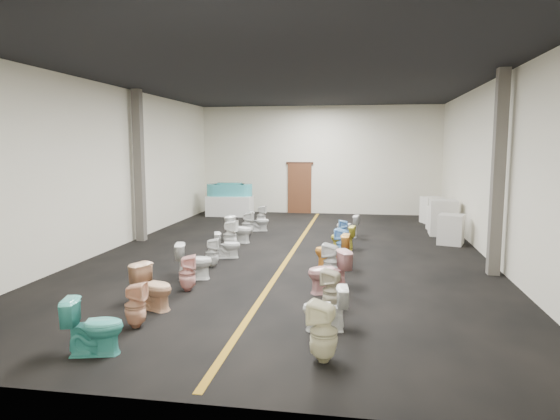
# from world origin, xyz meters

# --- Properties ---
(floor) EXTENTS (16.00, 16.00, 0.00)m
(floor) POSITION_xyz_m (0.00, 0.00, 0.00)
(floor) COLOR black
(floor) RESTS_ON ground
(ceiling) EXTENTS (16.00, 16.00, 0.00)m
(ceiling) POSITION_xyz_m (0.00, 0.00, 4.50)
(ceiling) COLOR black
(ceiling) RESTS_ON ground
(wall_back) EXTENTS (10.00, 0.00, 10.00)m
(wall_back) POSITION_xyz_m (0.00, 8.00, 2.25)
(wall_back) COLOR beige
(wall_back) RESTS_ON ground
(wall_front) EXTENTS (10.00, 0.00, 10.00)m
(wall_front) POSITION_xyz_m (0.00, -8.00, 2.25)
(wall_front) COLOR beige
(wall_front) RESTS_ON ground
(wall_left) EXTENTS (0.00, 16.00, 16.00)m
(wall_left) POSITION_xyz_m (-5.00, 0.00, 2.25)
(wall_left) COLOR beige
(wall_left) RESTS_ON ground
(wall_right) EXTENTS (0.00, 16.00, 16.00)m
(wall_right) POSITION_xyz_m (5.00, 0.00, 2.25)
(wall_right) COLOR beige
(wall_right) RESTS_ON ground
(aisle_stripe) EXTENTS (0.12, 15.60, 0.01)m
(aisle_stripe) POSITION_xyz_m (0.00, 0.00, 0.00)
(aisle_stripe) COLOR #976A16
(aisle_stripe) RESTS_ON floor
(back_door) EXTENTS (1.00, 0.10, 2.10)m
(back_door) POSITION_xyz_m (-0.80, 7.94, 1.05)
(back_door) COLOR #562D19
(back_door) RESTS_ON floor
(door_frame) EXTENTS (1.15, 0.08, 0.10)m
(door_frame) POSITION_xyz_m (-0.80, 7.95, 2.12)
(door_frame) COLOR #331C11
(door_frame) RESTS_ON back_door
(column_left) EXTENTS (0.25, 0.25, 4.50)m
(column_left) POSITION_xyz_m (-4.75, 1.00, 2.25)
(column_left) COLOR #59544C
(column_left) RESTS_ON floor
(column_right) EXTENTS (0.25, 0.25, 4.50)m
(column_right) POSITION_xyz_m (4.75, -1.50, 2.25)
(column_right) COLOR #59544C
(column_right) RESTS_ON floor
(display_table) EXTENTS (1.84, 0.94, 0.81)m
(display_table) POSITION_xyz_m (-3.52, 6.65, 0.41)
(display_table) COLOR white
(display_table) RESTS_ON floor
(bathtub) EXTENTS (1.85, 0.83, 0.55)m
(bathtub) POSITION_xyz_m (-3.52, 6.65, 1.07)
(bathtub) COLOR teal
(bathtub) RESTS_ON display_table
(appliance_crate_a) EXTENTS (0.86, 0.86, 0.87)m
(appliance_crate_a) POSITION_xyz_m (4.40, 1.91, 0.44)
(appliance_crate_a) COLOR beige
(appliance_crate_a) RESTS_ON floor
(appliance_crate_b) EXTENTS (0.86, 0.86, 1.14)m
(appliance_crate_b) POSITION_xyz_m (4.40, 3.45, 0.57)
(appliance_crate_b) COLOR silver
(appliance_crate_b) RESTS_ON floor
(appliance_crate_c) EXTENTS (0.74, 0.74, 0.80)m
(appliance_crate_c) POSITION_xyz_m (4.40, 4.38, 0.40)
(appliance_crate_c) COLOR silver
(appliance_crate_c) RESTS_ON floor
(appliance_crate_d) EXTENTS (0.87, 0.87, 0.98)m
(appliance_crate_d) POSITION_xyz_m (4.40, 5.97, 0.49)
(appliance_crate_d) COLOR white
(appliance_crate_d) RESTS_ON floor
(toilet_left_0) EXTENTS (0.87, 0.63, 0.80)m
(toilet_left_0) POSITION_xyz_m (-1.76, -6.94, 0.40)
(toilet_left_0) COLOR #41B1A6
(toilet_left_0) RESTS_ON floor
(toilet_left_1) EXTENTS (0.37, 0.36, 0.73)m
(toilet_left_1) POSITION_xyz_m (-1.65, -5.90, 0.36)
(toilet_left_1) COLOR #F0B28D
(toilet_left_1) RESTS_ON floor
(toilet_left_2) EXTENTS (0.89, 0.71, 0.79)m
(toilet_left_2) POSITION_xyz_m (-1.75, -4.99, 0.40)
(toilet_left_2) COLOR #E6AF86
(toilet_left_2) RESTS_ON floor
(toilet_left_3) EXTENTS (0.42, 0.41, 0.73)m
(toilet_left_3) POSITION_xyz_m (-1.54, -3.86, 0.36)
(toilet_left_3) COLOR #EFACA4
(toilet_left_3) RESTS_ON floor
(toilet_left_4) EXTENTS (0.85, 0.59, 0.79)m
(toilet_left_4) POSITION_xyz_m (-1.71, -2.97, 0.39)
(toilet_left_4) COLOR white
(toilet_left_4) RESTS_ON floor
(toilet_left_5) EXTENTS (0.38, 0.38, 0.69)m
(toilet_left_5) POSITION_xyz_m (-1.64, -1.89, 0.35)
(toilet_left_5) COLOR silver
(toilet_left_5) RESTS_ON floor
(toilet_left_6) EXTENTS (0.73, 0.54, 0.67)m
(toilet_left_6) POSITION_xyz_m (-1.54, -0.87, 0.33)
(toilet_left_6) COLOR white
(toilet_left_6) RESTS_ON floor
(toilet_left_7) EXTENTS (0.41, 0.40, 0.82)m
(toilet_left_7) POSITION_xyz_m (-1.74, 0.13, 0.41)
(toilet_left_7) COLOR white
(toilet_left_7) RESTS_ON floor
(toilet_left_8) EXTENTS (0.84, 0.60, 0.78)m
(toilet_left_8) POSITION_xyz_m (-1.75, 1.18, 0.39)
(toilet_left_8) COLOR white
(toilet_left_8) RESTS_ON floor
(toilet_left_9) EXTENTS (0.39, 0.38, 0.79)m
(toilet_left_9) POSITION_xyz_m (-1.74, 2.20, 0.39)
(toilet_left_9) COLOR silver
(toilet_left_9) RESTS_ON floor
(toilet_left_10) EXTENTS (0.74, 0.56, 0.67)m
(toilet_left_10) POSITION_xyz_m (-1.58, 3.25, 0.33)
(toilet_left_10) COLOR silver
(toilet_left_10) RESTS_ON floor
(toilet_left_11) EXTENTS (0.35, 0.34, 0.73)m
(toilet_left_11) POSITION_xyz_m (-1.72, 4.31, 0.37)
(toilet_left_11) COLOR silver
(toilet_left_11) RESTS_ON floor
(toilet_right_0) EXTENTS (0.46, 0.46, 0.83)m
(toilet_right_0) POSITION_xyz_m (1.37, -6.67, 0.41)
(toilet_right_0) COLOR #F2ECC2
(toilet_right_0) RESTS_ON floor
(toilet_right_1) EXTENTS (0.74, 0.48, 0.71)m
(toilet_right_1) POSITION_xyz_m (1.30, -5.53, 0.35)
(toilet_right_1) COLOR white
(toilet_right_1) RESTS_ON floor
(toilet_right_2) EXTENTS (0.43, 0.42, 0.75)m
(toilet_right_2) POSITION_xyz_m (1.36, -4.62, 0.37)
(toilet_right_2) COLOR beige
(toilet_right_2) RESTS_ON floor
(toilet_right_3) EXTENTS (0.94, 0.75, 0.84)m
(toilet_right_3) POSITION_xyz_m (1.22, -3.52, 0.42)
(toilet_right_3) COLOR #D89A9A
(toilet_right_3) RESTS_ON floor
(toilet_right_4) EXTENTS (0.43, 0.43, 0.80)m
(toilet_right_4) POSITION_xyz_m (1.22, -2.58, 0.40)
(toilet_right_4) COLOR silver
(toilet_right_4) RESTS_ON floor
(toilet_right_5) EXTENTS (0.82, 0.49, 0.82)m
(toilet_right_5) POSITION_xyz_m (1.17, -1.53, 0.41)
(toilet_right_5) COLOR orange
(toilet_right_5) RESTS_ON floor
(toilet_right_6) EXTENTS (0.46, 0.45, 0.77)m
(toilet_right_6) POSITION_xyz_m (1.37, -0.46, 0.39)
(toilet_right_6) COLOR #75B5F3
(toilet_right_6) RESTS_ON floor
(toilet_right_7) EXTENTS (0.70, 0.46, 0.67)m
(toilet_right_7) POSITION_xyz_m (1.33, 0.64, 0.34)
(toilet_right_7) COLOR gold
(toilet_right_7) RESTS_ON floor
(toilet_right_8) EXTENTS (0.35, 0.34, 0.68)m
(toilet_right_8) POSITION_xyz_m (1.32, 1.66, 0.34)
(toilet_right_8) COLOR #6FA8E2
(toilet_right_8) RESTS_ON floor
(toilet_right_9) EXTENTS (0.75, 0.51, 0.71)m
(toilet_right_9) POSITION_xyz_m (1.40, 2.57, 0.35)
(toilet_right_9) COLOR silver
(toilet_right_9) RESTS_ON floor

